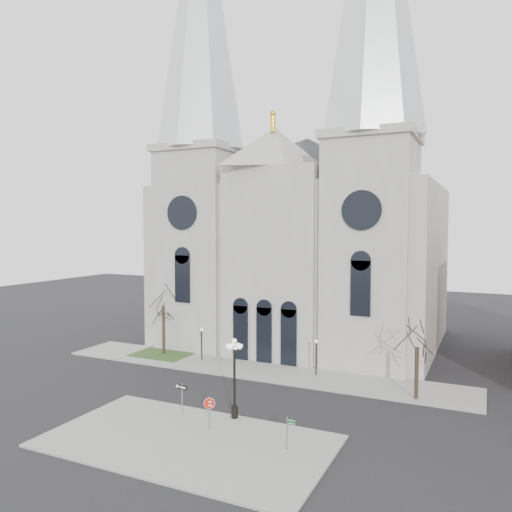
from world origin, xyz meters
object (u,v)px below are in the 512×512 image
at_px(globe_lamp, 234,368).
at_px(street_name_sign, 288,430).
at_px(stop_sign, 210,406).
at_px(one_way_sign, 182,394).

relative_size(globe_lamp, street_name_sign, 2.83).
xyz_separation_m(globe_lamp, street_name_sign, (5.25, -3.07, -2.35)).
bearing_deg(stop_sign, one_way_sign, 151.81).
xyz_separation_m(stop_sign, one_way_sign, (-3.11, 1.46, -0.05)).
xyz_separation_m(stop_sign, street_name_sign, (5.76, -0.51, -0.39)).
bearing_deg(stop_sign, street_name_sign, -8.09).
xyz_separation_m(stop_sign, globe_lamp, (0.51, 2.56, 1.96)).
bearing_deg(stop_sign, globe_lamp, 75.68).
height_order(stop_sign, globe_lamp, globe_lamp).
distance_m(stop_sign, street_name_sign, 5.80).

